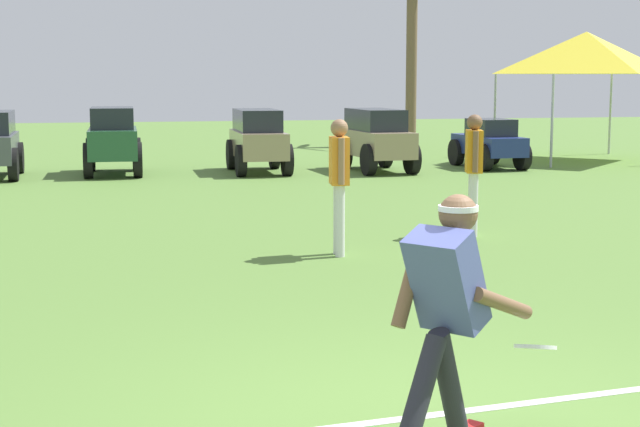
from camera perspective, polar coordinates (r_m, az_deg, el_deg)
field_line_paint at (r=6.06m, az=5.84°, el=-11.67°), size 22.10×2.66×0.01m
frisbee_thrower at (r=5.26m, az=7.31°, el=-5.71°), size 1.04×0.62×1.42m
frisbee_in_flight at (r=5.78m, az=12.42°, el=-7.59°), size 0.32×0.32×0.09m
teammate_near_sideline at (r=11.13m, az=1.12°, el=2.32°), size 0.24×0.50×1.56m
teammate_midfield at (r=12.68m, az=8.94°, el=2.92°), size 0.29×0.49×1.56m
parked_car_slot_b at (r=20.99m, az=-11.96°, el=4.27°), size 1.22×2.38×1.40m
parked_car_slot_c at (r=21.02m, az=-3.64°, el=4.37°), size 1.18×2.42×1.34m
parked_car_slot_d at (r=21.28m, az=3.32°, el=4.42°), size 1.27×2.45×1.34m
parked_car_slot_e at (r=22.36m, az=9.81°, el=4.08°), size 1.17×2.24×1.10m
palm_tree_left_of_centre at (r=29.60m, az=5.39°, el=10.41°), size 3.46×2.99×5.58m
event_tent at (r=24.85m, az=15.22°, el=9.00°), size 3.42×3.42×3.11m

